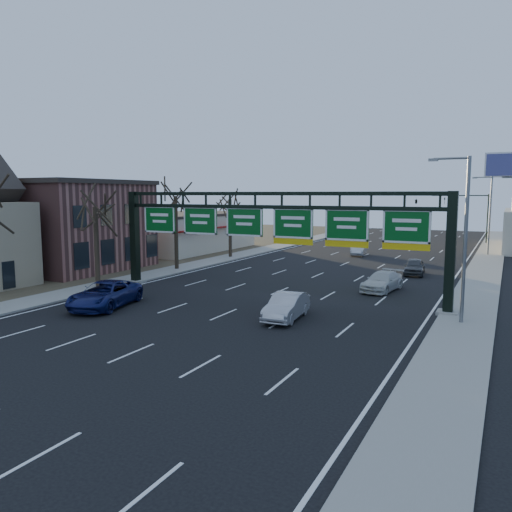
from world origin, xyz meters
The scene contains 19 objects.
ground centered at (0.00, 0.00, 0.00)m, with size 160.00×160.00×0.00m, color black.
sidewalk_left centered at (-12.80, 20.00, 0.06)m, with size 3.00×120.00×0.12m, color gray.
sidewalk_right centered at (12.80, 20.00, 0.06)m, with size 3.00×120.00×0.12m, color gray.
dirt_strip_left centered at (-25.00, 20.00, 0.03)m, with size 21.00×120.00×0.06m, color #473D2B.
lane_markings centered at (0.00, 20.00, 0.01)m, with size 21.60×120.00×0.01m, color white.
sign_gantry centered at (0.16, 8.00, 4.63)m, with size 24.60×1.20×7.20m.
brick_block centered at (-21.50, 11.00, 4.16)m, with size 10.40×12.40×8.30m.
cream_strip centered at (-21.48, 29.00, 2.36)m, with size 10.90×18.40×4.70m.
tree_gantry centered at (-12.80, 5.00, 7.11)m, with size 3.60×3.60×8.48m.
tree_mid centered at (-12.80, 15.00, 7.85)m, with size 3.60×3.60×9.24m.
tree_far centered at (-12.80, 25.00, 7.48)m, with size 3.60×3.60×8.86m.
streetlight_near centered at (12.47, 6.00, 5.08)m, with size 2.15×0.22×9.00m.
streetlight_far centered at (12.47, 40.00, 5.08)m, with size 2.15×0.22×9.00m.
traffic_signal_mast centered at (5.69, 55.00, 5.50)m, with size 10.16×0.54×7.00m.
car_blue_suv centered at (-7.58, 0.31, 0.80)m, with size 2.67×5.79×1.61m, color navy.
car_silver_sedan centered at (3.69, 2.70, 0.73)m, with size 1.54×4.41×1.45m, color #ABABB0.
car_white_wagon centered at (6.60, 13.50, 0.69)m, with size 1.93×4.75×1.38m, color silver.
car_grey_far centered at (7.42, 22.19, 0.70)m, with size 1.66×4.13×1.41m, color #414346.
car_silver_distant centered at (-0.70, 33.62, 0.67)m, with size 1.42×4.06×1.34m, color #B7B7BC.
Camera 1 is at (14.66, -22.60, 7.03)m, focal length 35.00 mm.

